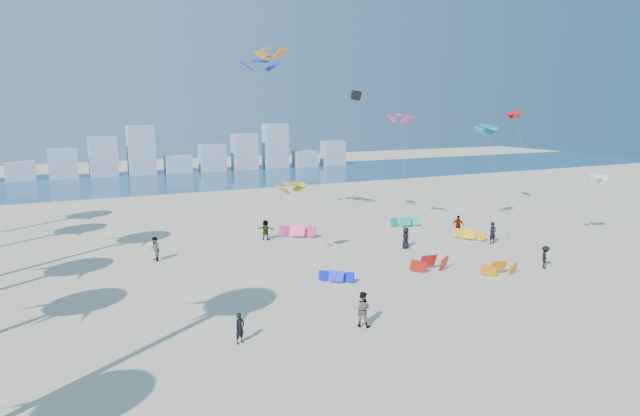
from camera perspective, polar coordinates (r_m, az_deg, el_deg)
name	(u,v)px	position (r m, az deg, el deg)	size (l,w,h in m)	color
ground	(422,374)	(25.68, 10.31, -16.23)	(220.00, 220.00, 0.00)	beige
ocean	(144,182)	(92.09, -17.42, 2.58)	(220.00, 220.00, 0.00)	navy
kitesurfer_near	(240,328)	(28.23, -8.12, -11.96)	(0.56, 0.37, 1.54)	black
kitesurfer_mid	(362,309)	(29.98, 4.29, -10.17)	(0.92, 0.72, 1.90)	gray
kitesurfers_far	(364,238)	(45.86, 4.49, -3.07)	(27.21, 18.49, 1.88)	black
grounded_kites	(397,244)	(45.88, 7.84, -3.68)	(18.38, 18.41, 1.05)	#0D22ED
flying_kites	(380,98)	(52.61, 6.11, 10.99)	(33.06, 22.39, 17.14)	#EFB60C
distant_skyline	(126,157)	(101.47, -19.08, 4.89)	(85.00, 3.00, 8.40)	#9EADBF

